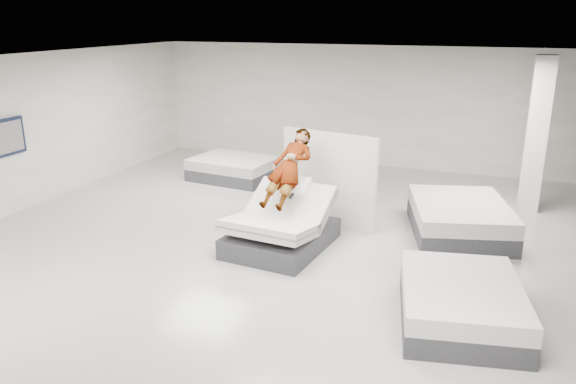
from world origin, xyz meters
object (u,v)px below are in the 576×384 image
object	(u,v)px
hero_bed	(281,228)
column	(536,135)
person	(289,178)
flat_bed_left_far	(234,169)
wall_poster	(5,138)
flat_bed_right_near	(461,303)
flat_bed_right_far	(459,218)
divider_panel	(328,179)
remote	(292,196)

from	to	relation	value
hero_bed	column	size ratio (longest dim) A/B	0.66
person	column	world-z (taller)	column
flat_bed_left_far	wall_poster	distance (m)	5.17
wall_poster	flat_bed_right_near	bearing A→B (deg)	-7.82
hero_bed	flat_bed_right_far	xyz separation A→B (m)	(2.88, 1.79, -0.06)
hero_bed	column	distance (m)	5.69
divider_panel	column	distance (m)	4.41
hero_bed	person	size ratio (longest dim) A/B	1.24
flat_bed_right_near	column	world-z (taller)	column
flat_bed_left_far	hero_bed	bearing A→B (deg)	-53.31
remote	column	xyz separation A→B (m)	(3.91, 3.78, 0.60)
hero_bed	divider_panel	distance (m)	1.58
flat_bed_right_far	wall_poster	bearing A→B (deg)	-166.61
hero_bed	flat_bed_right_far	distance (m)	3.39
divider_panel	flat_bed_right_far	world-z (taller)	divider_panel
divider_panel	column	size ratio (longest dim) A/B	0.63
flat_bed_right_far	flat_bed_right_near	xyz separation A→B (m)	(0.28, -3.30, -0.03)
flat_bed_left_far	wall_poster	bearing A→B (deg)	-128.32
column	hero_bed	bearing A→B (deg)	-137.91
person	flat_bed_right_near	distance (m)	3.74
hero_bed	remote	world-z (taller)	hero_bed
divider_panel	wall_poster	distance (m)	6.50
flat_bed_right_near	column	xyz separation A→B (m)	(0.96, 5.23, 1.32)
person	remote	world-z (taller)	person
remote	column	size ratio (longest dim) A/B	0.04
remote	flat_bed_left_far	xyz separation A→B (m)	(-2.93, 3.70, -0.73)
person	wall_poster	xyz separation A→B (m)	(-5.84, -0.59, 0.39)
hero_bed	person	distance (m)	0.90
remote	divider_panel	world-z (taller)	divider_panel
remote	divider_panel	size ratio (longest dim) A/B	0.07
hero_bed	flat_bed_right_near	world-z (taller)	hero_bed
divider_panel	column	world-z (taller)	column
remote	wall_poster	bearing A→B (deg)	-172.31
flat_bed_right_near	flat_bed_left_far	bearing A→B (deg)	138.76
flat_bed_right_far	flat_bed_left_far	distance (m)	5.89
flat_bed_left_far	wall_poster	size ratio (longest dim) A/B	2.22
remote	flat_bed_right_near	xyz separation A→B (m)	(2.95, -1.45, -0.72)
flat_bed_right_far	flat_bed_right_near	world-z (taller)	flat_bed_right_far
hero_bed	flat_bed_left_far	size ratio (longest dim) A/B	1.00
flat_bed_right_far	flat_bed_left_far	world-z (taller)	flat_bed_right_far
divider_panel	column	bearing A→B (deg)	45.21
flat_bed_right_far	flat_bed_left_far	xyz separation A→B (m)	(-5.59, 1.85, -0.04)
person	remote	bearing A→B (deg)	-57.85
divider_panel	flat_bed_right_near	bearing A→B (deg)	-33.66
hero_bed	flat_bed_right_near	bearing A→B (deg)	-25.49
wall_poster	remote	bearing A→B (deg)	2.05
flat_bed_right_near	flat_bed_left_far	size ratio (longest dim) A/B	1.08
flat_bed_right_near	wall_poster	bearing A→B (deg)	172.18
flat_bed_left_far	wall_poster	world-z (taller)	wall_poster
flat_bed_left_far	column	distance (m)	6.97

